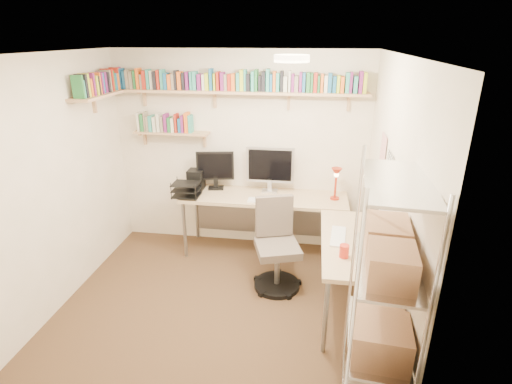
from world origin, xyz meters
TOP-DOWN VIEW (x-y plane):
  - ground at (0.00, 0.00)m, footprint 3.20×3.20m
  - room_shell at (0.00, 0.00)m, footprint 3.24×3.04m
  - wall_shelves at (-0.42, 1.30)m, footprint 3.12×1.09m
  - corner_desk at (0.50, 0.95)m, footprint 2.44×2.06m
  - office_chair at (0.58, 0.51)m, footprint 0.57×0.58m
  - wire_rack at (1.42, -1.06)m, footprint 0.48×0.88m

SIDE VIEW (x-z plane):
  - ground at x=0.00m, z-range 0.00..0.00m
  - office_chair at x=0.58m, z-range -0.08..0.94m
  - corner_desk at x=0.50m, z-range 0.10..1.47m
  - wire_rack at x=1.42m, z-range 0.08..2.03m
  - room_shell at x=0.00m, z-range 0.29..2.81m
  - wall_shelves at x=-0.42m, z-range 1.63..2.43m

